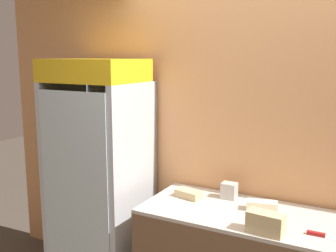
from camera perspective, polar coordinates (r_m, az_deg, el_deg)
The scene contains 8 objects.
wall_back at distance 3.01m, azimuth 15.20°, elevation -1.90°, with size 5.20×0.10×2.70m.
beverage_cooler at distance 3.36m, azimuth -9.40°, elevation -5.58°, with size 0.74×0.64×1.94m.
sandwich_stack_bottom at distance 2.51m, azimuth 13.93°, elevation -14.19°, with size 0.23×0.12×0.07m.
sandwich_stack_middle at distance 2.49m, azimuth 14.00°, elevation -12.82°, with size 0.23×0.12×0.07m.
sandwich_flat_left at distance 3.01m, azimuth 3.05°, elevation -9.81°, with size 0.22×0.15×0.06m.
sandwich_flat_right at distance 2.84m, azimuth 13.49°, elevation -11.20°, with size 0.22×0.13×0.07m.
chefs_knife at distance 2.58m, azimuth 21.82°, elevation -14.62°, with size 0.29×0.05×0.02m.
napkin_dispenser at distance 3.01m, azimuth 8.86°, elevation -9.26°, with size 0.11×0.09×0.12m.
Camera 1 is at (0.66, -1.60, 1.97)m, focal length 42.00 mm.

